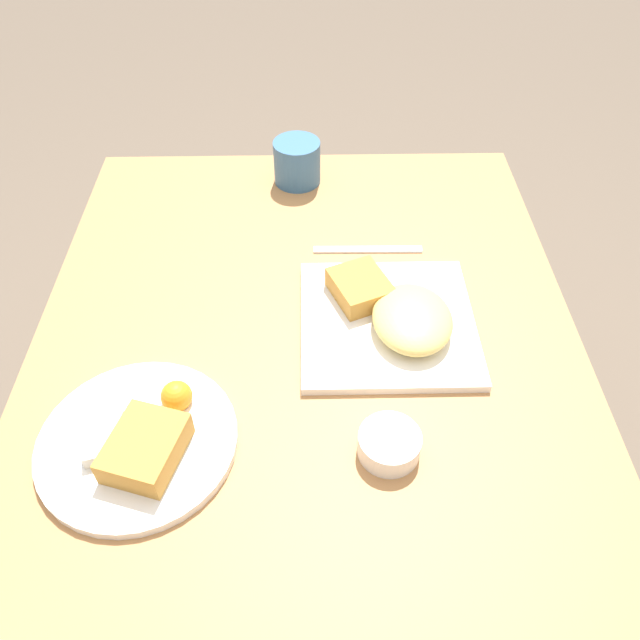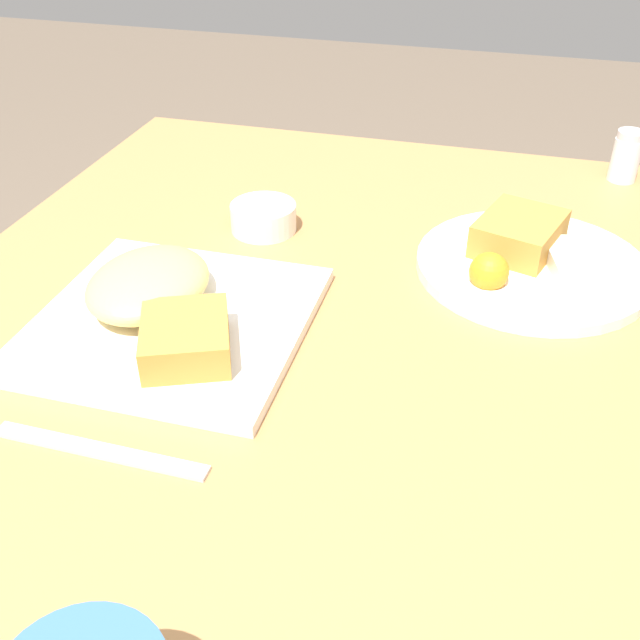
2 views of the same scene
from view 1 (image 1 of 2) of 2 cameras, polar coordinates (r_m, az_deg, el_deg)
The scene contains 7 objects.
ground_plane at distance 1.61m, azimuth -0.79°, elevation -20.12°, with size 8.00×8.00×0.00m, color brown.
dining_table at distance 1.03m, azimuth -1.15°, elevation -5.22°, with size 1.09×0.86×0.75m.
plate_square_near at distance 0.99m, azimuth 6.68°, elevation 0.35°, with size 0.27×0.27×0.06m.
plate_oval_far at distance 0.88m, azimuth -16.23°, elevation -10.41°, with size 0.27×0.27×0.05m.
sauce_ramekin at distance 0.84m, azimuth 6.35°, elevation -11.19°, with size 0.08×0.08×0.03m.
butter_knife at distance 1.13m, azimuth 4.39°, elevation 6.44°, with size 0.02×0.20×0.00m.
coffee_mug at distance 1.29m, azimuth -2.11°, elevation 14.23°, with size 0.09×0.09×0.09m.
Camera 1 is at (-0.64, -0.01, 1.47)m, focal length 35.00 mm.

